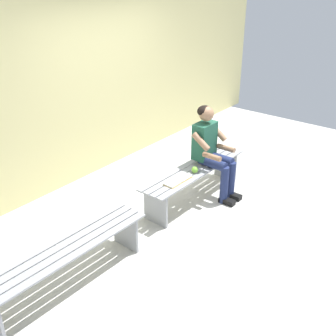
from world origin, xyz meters
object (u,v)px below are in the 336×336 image
at_px(bench_far, 66,256).
at_px(book_open, 178,180).
at_px(apple, 195,170).
at_px(bench_near, 194,175).
at_px(person_seated, 212,148).

bearing_deg(bench_far, book_open, 178.67).
relative_size(apple, book_open, 0.21).
relative_size(bench_far, apple, 21.48).
bearing_deg(bench_near, person_seated, 157.80).
xyz_separation_m(bench_far, book_open, (-1.76, 0.04, 0.12)).
xyz_separation_m(apple, book_open, (0.32, -0.04, -0.03)).
bearing_deg(bench_far, apple, 177.90).
distance_m(person_seated, book_open, 0.71).
distance_m(bench_near, apple, 0.20).
height_order(bench_far, book_open, book_open).
xyz_separation_m(bench_near, apple, (0.11, 0.08, 0.15)).
bearing_deg(book_open, bench_far, 0.16).
relative_size(bench_far, person_seated, 1.48).
bearing_deg(bench_near, book_open, 5.48).
bearing_deg(bench_near, apple, 35.85).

